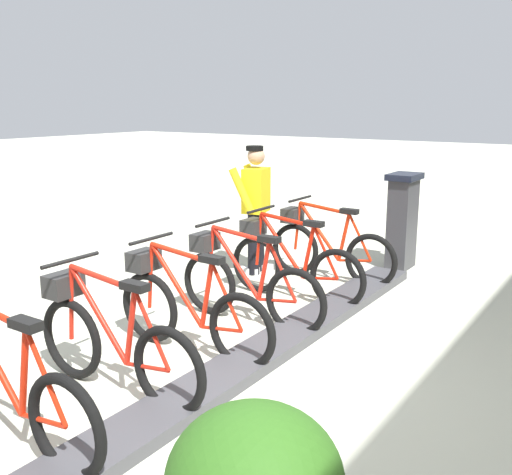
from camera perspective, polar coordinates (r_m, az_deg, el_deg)
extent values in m
plane|color=beige|center=(4.95, -2.81, -13.52)|extent=(60.00, 60.00, 0.00)
cube|color=#47474C|center=(4.92, -2.82, -13.00)|extent=(0.44, 7.08, 0.10)
cube|color=#38383D|center=(8.18, 13.83, 1.25)|extent=(0.28, 0.44, 1.20)
cube|color=#194C8C|center=(8.17, 12.97, 3.78)|extent=(0.03, 0.30, 0.40)
cube|color=black|center=(8.08, 14.07, 5.70)|extent=(0.36, 0.52, 0.08)
torus|color=black|center=(7.26, 10.96, -2.23)|extent=(0.67, 0.07, 0.67)
torus|color=black|center=(7.71, 3.78, -1.12)|extent=(0.67, 0.07, 0.67)
cylinder|color=red|center=(7.49, 6.08, 0.61)|extent=(0.60, 0.05, 0.70)
cylinder|color=red|center=(7.34, 8.43, 0.02)|extent=(0.16, 0.04, 0.61)
cylinder|color=red|center=(7.40, 6.54, 2.82)|extent=(0.69, 0.05, 0.11)
cylinder|color=red|center=(7.35, 9.43, -2.20)|extent=(0.43, 0.03, 0.09)
cylinder|color=red|center=(7.25, 9.94, 0.02)|extent=(0.33, 0.03, 0.56)
cylinder|color=red|center=(7.63, 4.01, 1.09)|extent=(0.10, 0.04, 0.62)
cube|color=black|center=(7.25, 8.94, 2.50)|extent=(0.22, 0.10, 0.06)
cylinder|color=black|center=(7.55, 4.25, 3.72)|extent=(0.03, 0.54, 0.03)
cube|color=#2D2D2D|center=(7.64, 3.51, 2.17)|extent=(0.20, 0.28, 0.18)
torus|color=black|center=(6.47, 7.83, -3.97)|extent=(0.67, 0.07, 0.67)
torus|color=black|center=(6.97, 0.08, -2.61)|extent=(0.67, 0.07, 0.67)
cylinder|color=red|center=(6.72, 2.50, -0.74)|extent=(0.60, 0.05, 0.70)
cylinder|color=red|center=(6.57, 5.04, -1.43)|extent=(0.16, 0.04, 0.61)
cylinder|color=red|center=(6.63, 2.96, 1.71)|extent=(0.69, 0.05, 0.11)
cylinder|color=red|center=(6.57, 6.16, -3.92)|extent=(0.43, 0.03, 0.09)
cylinder|color=red|center=(6.46, 6.69, -1.45)|extent=(0.33, 0.03, 0.56)
cylinder|color=red|center=(6.88, 0.28, -0.18)|extent=(0.10, 0.04, 0.62)
cube|color=black|center=(6.46, 5.56, 1.33)|extent=(0.22, 0.10, 0.06)
cylinder|color=black|center=(6.79, 0.50, 2.73)|extent=(0.03, 0.54, 0.03)
cube|color=#2D2D2D|center=(6.90, -0.27, 1.02)|extent=(0.20, 0.28, 0.18)
torus|color=black|center=(5.71, 3.84, -6.17)|extent=(0.67, 0.07, 0.67)
torus|color=black|center=(6.28, -4.49, -4.42)|extent=(0.67, 0.07, 0.67)
cylinder|color=red|center=(6.00, -1.97, -2.42)|extent=(0.60, 0.05, 0.70)
cylinder|color=red|center=(5.82, 0.76, -3.25)|extent=(0.16, 0.04, 0.61)
cylinder|color=red|center=(5.89, -1.52, 0.31)|extent=(0.69, 0.05, 0.11)
cylinder|color=red|center=(5.83, 2.02, -6.06)|extent=(0.43, 0.03, 0.09)
cylinder|color=red|center=(5.71, 2.55, -3.32)|extent=(0.33, 0.03, 0.56)
cylinder|color=red|center=(6.18, -4.32, -1.74)|extent=(0.10, 0.04, 0.62)
cube|color=black|center=(5.71, 1.28, -0.16)|extent=(0.22, 0.10, 0.06)
cylinder|color=black|center=(6.08, -4.16, 1.48)|extent=(0.03, 0.54, 0.03)
cube|color=#2D2D2D|center=(6.19, -4.93, -0.40)|extent=(0.20, 0.28, 0.18)
torus|color=black|center=(5.00, -1.38, -8.98)|extent=(0.67, 0.07, 0.67)
torus|color=black|center=(5.64, -10.17, -6.62)|extent=(0.67, 0.07, 0.67)
cylinder|color=red|center=(5.33, -7.63, -4.52)|extent=(0.60, 0.05, 0.70)
cylinder|color=red|center=(5.13, -4.74, -5.56)|extent=(0.16, 0.04, 0.61)
cylinder|color=red|center=(5.21, -7.24, -1.48)|extent=(0.69, 0.05, 0.11)
cylinder|color=red|center=(5.13, -3.34, -8.76)|extent=(0.43, 0.03, 0.09)
cylinder|color=red|center=(4.99, -2.83, -5.70)|extent=(0.33, 0.03, 0.56)
cylinder|color=red|center=(5.53, -10.07, -3.67)|extent=(0.10, 0.04, 0.62)
cube|color=black|center=(5.00, -4.27, -2.09)|extent=(0.22, 0.10, 0.06)
cylinder|color=black|center=(5.42, -9.99, -0.10)|extent=(0.03, 0.54, 0.03)
cube|color=#2D2D2D|center=(5.54, -10.73, -2.17)|extent=(0.20, 0.28, 0.18)
torus|color=black|center=(4.36, -8.35, -12.54)|extent=(0.67, 0.07, 0.67)
torus|color=black|center=(5.08, -17.27, -9.24)|extent=(0.67, 0.07, 0.67)
cylinder|color=red|center=(4.73, -14.87, -7.11)|extent=(0.60, 0.05, 0.70)
cylinder|color=red|center=(4.50, -11.93, -8.46)|extent=(0.16, 0.04, 0.61)
cylinder|color=red|center=(4.60, -14.59, -3.75)|extent=(0.69, 0.05, 0.11)
cylinder|color=red|center=(4.51, -10.38, -12.13)|extent=(0.43, 0.03, 0.09)
cylinder|color=red|center=(4.35, -9.97, -8.75)|extent=(0.33, 0.03, 0.56)
cylinder|color=red|center=(4.95, -17.29, -6.03)|extent=(0.10, 0.04, 0.62)
cube|color=black|center=(4.36, -11.58, -4.59)|extent=(0.22, 0.10, 0.06)
cylinder|color=black|center=(4.83, -17.35, -2.08)|extent=(0.03, 0.54, 0.03)
cube|color=#2D2D2D|center=(4.97, -17.98, -4.34)|extent=(0.20, 0.28, 0.18)
torus|color=black|center=(3.83, -17.76, -16.91)|extent=(0.67, 0.07, 0.67)
cylinder|color=red|center=(3.99, -21.35, -12.00)|extent=(0.16, 0.04, 0.61)
cylinder|color=red|center=(3.99, -19.71, -16.19)|extent=(0.43, 0.03, 0.09)
cylinder|color=red|center=(3.82, -19.51, -12.54)|extent=(0.33, 0.03, 0.56)
cube|color=black|center=(3.82, -21.24, -7.75)|extent=(0.22, 0.10, 0.06)
cube|color=white|center=(7.72, -0.68, -3.27)|extent=(0.28, 0.17, 0.10)
cube|color=white|center=(7.88, 0.69, -2.93)|extent=(0.28, 0.17, 0.10)
cylinder|color=black|center=(7.61, -0.24, -0.54)|extent=(0.15, 0.15, 0.82)
cylinder|color=black|center=(7.80, 0.25, -0.22)|extent=(0.15, 0.15, 0.82)
cube|color=yellow|center=(7.58, 0.01, 4.56)|extent=(0.35, 0.45, 0.56)
cylinder|color=yellow|center=(7.37, -1.39, 4.53)|extent=(0.35, 0.18, 0.57)
cylinder|color=yellow|center=(7.85, -0.06, 5.06)|extent=(0.35, 0.18, 0.57)
sphere|color=tan|center=(7.53, 0.01, 7.80)|extent=(0.22, 0.22, 0.22)
cylinder|color=black|center=(7.53, -0.13, 8.56)|extent=(0.22, 0.22, 0.06)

